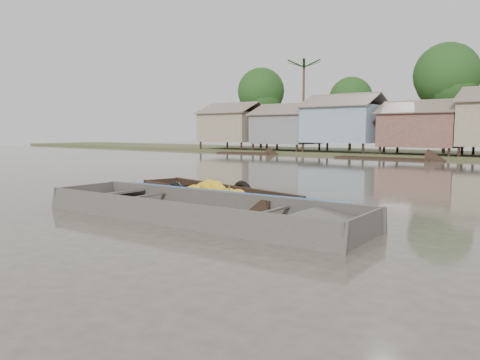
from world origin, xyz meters
The scene contains 3 objects.
ground centered at (0.00, 0.00, 0.00)m, with size 120.00×120.00×0.00m, color #4A4438.
banana_boat centered at (-1.46, 1.52, 0.20)m, with size 6.47×2.88×0.91m.
viewer_boat centered at (0.09, -0.75, 0.08)m, with size 8.69×2.60×0.69m.
Camera 1 is at (7.77, -8.91, 2.11)m, focal length 35.00 mm.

